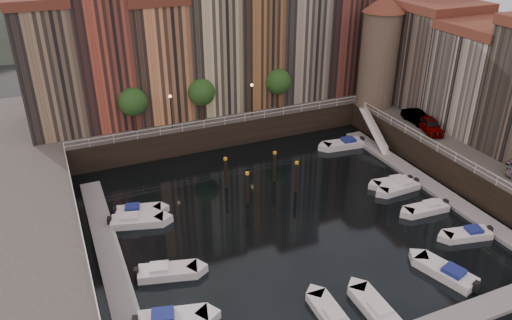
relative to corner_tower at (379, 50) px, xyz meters
name	(u,v)px	position (x,y,z in m)	size (l,w,h in m)	color
ground	(284,214)	(-20.00, -14.50, -10.19)	(200.00, 200.00, 0.00)	black
quay_far	(200,108)	(-20.00, 11.50, -8.69)	(80.00, 20.00, 3.00)	black
dock_left	(112,263)	(-36.20, -15.50, -10.02)	(2.00, 28.00, 0.35)	gray
dock_right	(427,184)	(-3.80, -15.50, -10.02)	(2.00, 28.00, 0.35)	gray
far_terrace	(227,41)	(-16.69, 9.00, 0.76)	(48.70, 10.30, 17.50)	#887156
right_terrace	(485,73)	(6.50, -10.70, -0.64)	(9.30, 24.30, 14.00)	#726556
corner_tower	(379,50)	(0.00, 0.00, 0.00)	(5.20, 5.20, 13.80)	#6B5B4C
promenade_trees	(207,92)	(-21.33, 3.70, -3.61)	(21.20, 3.20, 5.20)	black
street_lamps	(213,99)	(-21.00, 2.70, -4.30)	(10.36, 0.36, 4.18)	black
railings	(263,158)	(-20.00, -9.62, -6.41)	(36.08, 34.04, 0.52)	white
gangway	(374,129)	(-2.90, -4.50, -8.28)	(2.78, 8.32, 3.73)	white
mooring_pilings	(261,177)	(-20.23, -9.58, -8.54)	(6.56, 4.06, 3.78)	black
boat_left_1	(171,320)	(-33.43, -23.83, -9.79)	(5.31, 3.01, 1.19)	silver
boat_left_2	(166,272)	(-32.44, -18.63, -9.82)	(5.01, 2.90, 1.12)	silver
boat_left_3	(136,221)	(-33.20, -10.57, -9.81)	(5.12, 3.02, 1.15)	silver
boat_left_4	(138,211)	(-32.70, -8.83, -9.85)	(4.54, 2.56, 1.02)	silver
boat_right_0	(468,234)	(-6.78, -24.23, -9.85)	(4.52, 2.43, 1.01)	silver
boat_right_1	(427,208)	(-7.28, -19.47, -9.84)	(4.57, 1.88, 1.04)	silver
boat_right_2	(400,187)	(-7.14, -15.19, -9.84)	(4.60, 1.86, 1.05)	silver
boat_right_3	(393,182)	(-7.11, -14.03, -9.86)	(4.34, 2.02, 0.98)	silver
boat_right_4	(344,144)	(-6.76, -4.08, -9.80)	(5.18, 2.33, 1.17)	silver
boat_near_1	(331,314)	(-22.94, -27.76, -9.84)	(1.77, 4.59, 1.05)	silver
boat_near_2	(376,309)	(-19.70, -28.59, -9.82)	(1.89, 4.91, 1.12)	silver
boat_near_3	(447,273)	(-12.25, -27.54, -9.80)	(3.17, 5.24, 1.17)	silver
car_a	(430,126)	(0.63, -9.91, -6.40)	(1.88, 4.68, 1.59)	gray
car_b	(417,118)	(0.96, -7.26, -6.47)	(1.54, 4.40, 1.45)	gray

